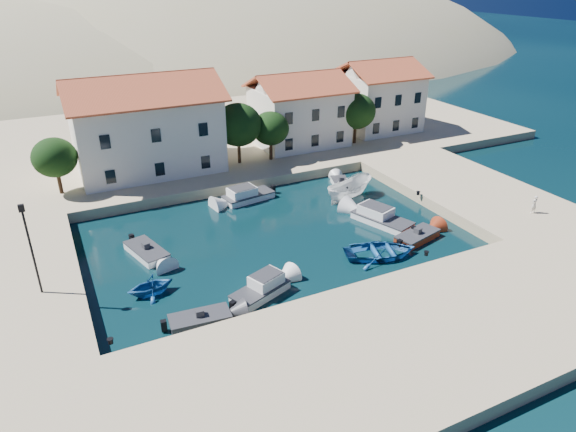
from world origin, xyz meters
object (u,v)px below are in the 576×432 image
object	(u,v)px
building_mid	(299,108)
cabin_cruiser_south	(260,290)
rowboat_south	(380,256)
building_left	(146,122)
lamppost	(29,241)
cabin_cruiser_east	(382,218)
boat_east	(349,198)
building_right	(379,94)
pedestrian	(534,204)

from	to	relation	value
building_mid	cabin_cruiser_south	bearing A→B (deg)	-121.96
building_mid	rowboat_south	xyz separation A→B (m)	(-6.02, -25.41, -5.22)
rowboat_south	building_left	bearing A→B (deg)	42.49
building_left	cabin_cruiser_south	xyz separation A→B (m)	(1.62, -25.25, -5.46)
building_mid	lamppost	world-z (taller)	building_mid
cabin_cruiser_east	boat_east	world-z (taller)	cabin_cruiser_east
building_mid	cabin_cruiser_east	bearing A→B (deg)	-97.06
lamppost	cabin_cruiser_east	distance (m)	27.26
building_left	building_mid	xyz separation A→B (m)	(18.00, 1.00, -0.71)
building_mid	building_right	xyz separation A→B (m)	(12.00, 1.00, 0.25)
building_left	pedestrian	size ratio (longest dim) A/B	9.32
pedestrian	building_mid	bearing A→B (deg)	-73.60
rowboat_south	boat_east	world-z (taller)	boat_east
building_right	lamppost	world-z (taller)	building_right
cabin_cruiser_east	boat_east	xyz separation A→B (m)	(0.31, 5.84, -0.48)
lamppost	cabin_cruiser_east	size ratio (longest dim) A/B	1.08
building_mid	building_right	world-z (taller)	building_right
cabin_cruiser_east	pedestrian	distance (m)	12.95
boat_east	pedestrian	size ratio (longest dim) A/B	3.51
lamppost	rowboat_south	xyz separation A→B (m)	(23.48, -4.41, -4.75)
building_right	boat_east	size ratio (longest dim) A/B	1.71
rowboat_south	lamppost	bearing A→B (deg)	95.70
boat_east	rowboat_south	bearing A→B (deg)	145.42
building_left	building_right	size ratio (longest dim) A/B	1.56
building_right	cabin_cruiser_east	world-z (taller)	building_right
building_right	cabin_cruiser_south	xyz separation A→B (m)	(-28.38, -27.25, -5.00)
building_mid	building_right	bearing A→B (deg)	4.76
building_left	lamppost	world-z (taller)	building_left
building_right	lamppost	size ratio (longest dim) A/B	1.52
cabin_cruiser_east	pedestrian	size ratio (longest dim) A/B	3.66
building_right	cabin_cruiser_east	bearing A→B (deg)	-123.74
building_mid	lamppost	size ratio (longest dim) A/B	1.69
building_right	pedestrian	world-z (taller)	building_right
rowboat_south	pedestrian	xyz separation A→B (m)	(15.03, -1.03, 1.79)
building_left	building_mid	bearing A→B (deg)	3.18
building_left	rowboat_south	bearing A→B (deg)	-63.86
lamppost	boat_east	world-z (taller)	lamppost
cabin_cruiser_east	boat_east	distance (m)	5.86
cabin_cruiser_east	building_right	bearing A→B (deg)	-52.72
building_right	cabin_cruiser_east	distance (m)	26.72
rowboat_south	cabin_cruiser_south	bearing A→B (deg)	110.95
building_left	boat_east	bearing A→B (deg)	-41.66
building_left	boat_east	xyz separation A→B (m)	(15.73, -14.00, -5.94)
building_mid	cabin_cruiser_east	world-z (taller)	building_mid
building_mid	boat_east	world-z (taller)	building_mid
cabin_cruiser_south	pedestrian	xyz separation A→B (m)	(25.39, -0.20, 1.31)
lamppost	cabin_cruiser_east	bearing A→B (deg)	0.36
building_mid	rowboat_south	distance (m)	26.63
building_left	cabin_cruiser_south	distance (m)	25.88
building_right	rowboat_south	xyz separation A→B (m)	(-18.02, -26.41, -5.47)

